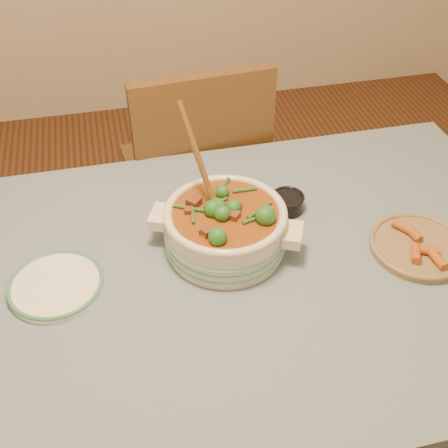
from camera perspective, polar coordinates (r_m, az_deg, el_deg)
The scene contains 7 objects.
floor at distance 2.04m, azimuth 1.15°, elevation -19.48°, with size 4.50×4.50×0.00m, color #3E2211.
dining_table at distance 1.50m, azimuth 1.48°, elevation -6.91°, with size 1.68×1.08×0.76m.
stew_casserole at distance 1.43m, azimuth 0.11°, elevation -0.12°, with size 0.40×0.40×0.37m.
white_plate at distance 1.44m, azimuth -16.71°, elevation -5.93°, with size 0.27×0.27×0.02m.
condiment_bowl at distance 1.60m, azimuth 6.46°, elevation 2.26°, with size 0.12×0.12×0.05m.
fried_plate at distance 1.55m, azimuth 19.19°, elevation -2.04°, with size 0.32×0.32×0.04m.
chair_far at distance 2.08m, azimuth -2.79°, elevation 5.44°, with size 0.51×0.51×1.01m.
Camera 1 is at (-0.26, -0.97, 1.78)m, focal length 45.00 mm.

